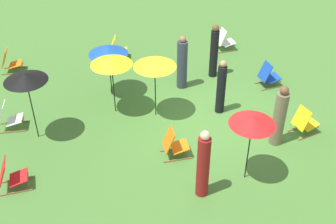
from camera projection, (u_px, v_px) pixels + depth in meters
ground_plane at (208, 119)px, 12.41m from camera, size 40.00×40.00×0.00m
deckchair_0 at (174, 144)px, 10.92m from camera, size 0.51×0.78×0.83m
deckchair_1 at (8, 117)px, 11.87m from camera, size 0.57×0.81×0.83m
deckchair_2 at (304, 122)px, 11.69m from camera, size 0.61×0.84×0.83m
deckchair_3 at (268, 76)px, 13.72m from camera, size 0.51×0.78×0.83m
deckchair_4 at (11, 176)px, 9.98m from camera, size 0.48×0.76×0.83m
deckchair_5 at (225, 41)px, 15.79m from camera, size 0.49×0.77×0.83m
deckchair_6 at (117, 49)px, 15.25m from camera, size 0.63×0.84×0.83m
deckchair_8 at (10, 62)px, 14.48m from camera, size 0.59×0.82×0.83m
umbrella_0 at (253, 121)px, 9.47m from camera, size 1.08×1.08×1.84m
umbrella_1 at (108, 51)px, 12.66m from camera, size 1.20×1.20×1.64m
umbrella_2 at (155, 62)px, 11.60m from camera, size 1.19×1.19×1.88m
umbrella_3 at (111, 60)px, 11.76m from camera, size 1.19×1.19×1.86m
umbrella_4 at (25, 77)px, 10.67m from camera, size 1.11×1.11×2.01m
person_0 at (203, 165)px, 9.53m from camera, size 0.40×0.40×1.85m
person_1 at (221, 88)px, 12.28m from camera, size 0.30×0.30×1.71m
person_2 at (279, 117)px, 11.08m from camera, size 0.46×0.46×1.78m
person_3 at (182, 64)px, 13.40m from camera, size 0.46×0.46×1.80m
person_4 at (214, 52)px, 13.94m from camera, size 0.37×0.37×1.85m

